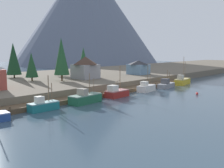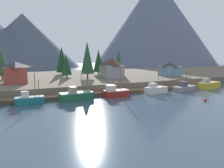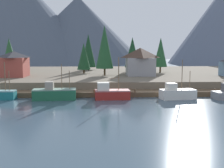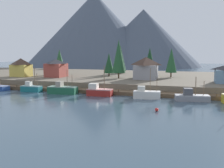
# 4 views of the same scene
# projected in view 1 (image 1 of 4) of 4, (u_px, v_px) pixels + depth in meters

# --- Properties ---
(ground_plane) EXTENTS (400.00, 400.00, 1.00)m
(ground_plane) POSITION_uv_depth(u_px,v_px,m) (66.00, 90.00, 82.23)
(ground_plane) COLOR #384C5B
(dock) EXTENTS (80.00, 4.00, 1.60)m
(dock) POSITION_uv_depth(u_px,v_px,m) (108.00, 93.00, 70.02)
(dock) COLOR brown
(dock) RESTS_ON ground_plane
(shoreline_bank) EXTENTS (400.00, 56.00, 2.50)m
(shoreline_bank) POSITION_uv_depth(u_px,v_px,m) (44.00, 81.00, 90.06)
(shoreline_bank) COLOR #665B4C
(shoreline_bank) RESTS_ON ground_plane
(mountain_east_peak) EXTENTS (123.68, 123.68, 88.98)m
(mountain_east_peak) POSITION_uv_depth(u_px,v_px,m) (86.00, 11.00, 224.41)
(mountain_east_peak) COLOR slate
(mountain_east_peak) RESTS_ON ground_plane
(fishing_boat_teal) EXTENTS (6.06, 2.32, 6.97)m
(fishing_boat_teal) POSITION_uv_depth(u_px,v_px,m) (43.00, 106.00, 51.77)
(fishing_boat_teal) COLOR #196B70
(fishing_boat_teal) RESTS_ON ground_plane
(fishing_boat_green) EXTENTS (8.09, 3.48, 6.65)m
(fishing_boat_green) POSITION_uv_depth(u_px,v_px,m) (85.00, 98.00, 58.97)
(fishing_boat_green) COLOR #1E5B3D
(fishing_boat_green) RESTS_ON ground_plane
(fishing_boat_red) EXTENTS (6.60, 3.26, 7.91)m
(fishing_boat_red) POSITION_uv_depth(u_px,v_px,m) (116.00, 93.00, 66.80)
(fishing_boat_red) COLOR maroon
(fishing_boat_red) RESTS_ON ground_plane
(fishing_boat_white) EXTENTS (6.89, 3.82, 7.44)m
(fishing_boat_white) POSITION_uv_depth(u_px,v_px,m) (146.00, 88.00, 75.78)
(fishing_boat_white) COLOR silver
(fishing_boat_white) RESTS_ON ground_plane
(fishing_boat_grey) EXTENTS (8.08, 4.15, 5.68)m
(fishing_boat_grey) POSITION_uv_depth(u_px,v_px,m) (166.00, 85.00, 83.41)
(fishing_boat_grey) COLOR gray
(fishing_boat_grey) RESTS_ON ground_plane
(fishing_boat_yellow) EXTENTS (8.55, 4.23, 9.69)m
(fishing_boat_yellow) POSITION_uv_depth(u_px,v_px,m) (182.00, 81.00, 91.08)
(fishing_boat_yellow) COLOR gold
(fishing_boat_yellow) RESTS_ON ground_plane
(house_grey) EXTENTS (7.47, 7.34, 7.28)m
(house_grey) POSITION_uv_depth(u_px,v_px,m) (85.00, 67.00, 86.63)
(house_grey) COLOR gray
(house_grey) RESTS_ON shoreline_bank
(house_blue) EXTENTS (6.97, 7.13, 5.37)m
(house_blue) POSITION_uv_depth(u_px,v_px,m) (138.00, 67.00, 102.14)
(house_blue) COLOR #6689A8
(house_blue) RESTS_ON shoreline_bank
(conifer_near_left) EXTENTS (4.95, 4.95, 11.90)m
(conifer_near_left) POSITION_uv_depth(u_px,v_px,m) (13.00, 59.00, 89.30)
(conifer_near_left) COLOR #4C3823
(conifer_near_left) RESTS_ON shoreline_bank
(conifer_near_right) EXTENTS (4.61, 4.61, 10.53)m
(conifer_near_right) POSITION_uv_depth(u_px,v_px,m) (61.00, 60.00, 93.82)
(conifer_near_right) COLOR #4C3823
(conifer_near_right) RESTS_ON shoreline_bank
(conifer_mid_right) EXTENTS (3.97, 3.97, 10.37)m
(conifer_mid_right) POSITION_uv_depth(u_px,v_px,m) (83.00, 59.00, 97.94)
(conifer_mid_right) COLOR #4C3823
(conifer_mid_right) RESTS_ON shoreline_bank
(conifer_back_left) EXTENTS (4.62, 4.62, 13.12)m
(conifer_back_left) POSITION_uv_depth(u_px,v_px,m) (61.00, 56.00, 79.44)
(conifer_back_left) COLOR #4C3823
(conifer_back_left) RESTS_ON shoreline_bank
(conifer_back_right) EXTENTS (3.86, 3.86, 8.63)m
(conifer_back_right) POSITION_uv_depth(u_px,v_px,m) (32.00, 65.00, 80.35)
(conifer_back_right) COLOR #4C3823
(conifer_back_right) RESTS_ON shoreline_bank
(channel_buoy) EXTENTS (0.70, 0.70, 0.70)m
(channel_buoy) POSITION_uv_depth(u_px,v_px,m) (197.00, 94.00, 70.13)
(channel_buoy) COLOR red
(channel_buoy) RESTS_ON ground_plane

